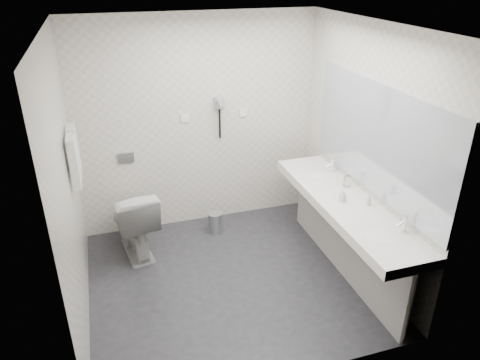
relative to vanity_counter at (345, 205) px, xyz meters
name	(u,v)px	position (x,y,z in m)	size (l,w,h in m)	color
floor	(231,279)	(-1.12, 0.20, -0.80)	(2.80, 2.80, 0.00)	#26252B
ceiling	(228,26)	(-1.12, 0.20, 1.70)	(2.80, 2.80, 0.00)	silver
wall_back	(198,125)	(-1.12, 1.50, 0.45)	(2.80, 2.80, 0.00)	silver
wall_front	(284,247)	(-1.12, -1.10, 0.45)	(2.80, 2.80, 0.00)	silver
wall_left	(67,190)	(-2.52, 0.20, 0.45)	(2.60, 2.60, 0.00)	silver
wall_right	(364,152)	(0.27, 0.20, 0.45)	(2.60, 2.60, 0.00)	silver
vanity_counter	(345,205)	(0.00, 0.00, 0.00)	(0.55, 2.20, 0.10)	white
vanity_panel	(343,241)	(0.02, 0.00, -0.42)	(0.03, 2.15, 0.75)	#9A9691
vanity_post_near	(408,306)	(0.05, -1.04, -0.42)	(0.06, 0.06, 0.75)	silver
vanity_post_far	(303,195)	(0.05, 1.04, -0.42)	(0.06, 0.06, 0.75)	silver
mirror	(377,140)	(0.26, 0.00, 0.65)	(0.02, 2.20, 1.05)	#B2BCC6
basin_near	(383,236)	(0.00, -0.65, 0.04)	(0.40, 0.31, 0.05)	white
basin_far	(316,175)	(0.00, 0.65, 0.04)	(0.40, 0.31, 0.05)	white
faucet_near	(404,224)	(0.19, -0.65, 0.12)	(0.04, 0.04, 0.15)	silver
faucet_far	(333,165)	(0.19, 0.65, 0.12)	(0.04, 0.04, 0.15)	silver
soap_bottle_a	(343,196)	(-0.04, 0.00, 0.11)	(0.06, 0.06, 0.12)	beige
soap_bottle_c	(369,199)	(0.16, -0.15, 0.11)	(0.05, 0.05, 0.12)	beige
glass_left	(347,181)	(0.16, 0.27, 0.11)	(0.07, 0.07, 0.12)	silver
toilet	(134,221)	(-1.99, 1.01, -0.40)	(0.45, 0.79, 0.80)	white
flush_plate	(126,158)	(-1.98, 1.49, 0.15)	(0.18, 0.02, 0.12)	#B2B5BA
pedal_bin	(215,223)	(-1.04, 1.13, -0.68)	(0.18, 0.18, 0.25)	#B2B5BA
bin_lid	(215,214)	(-1.04, 1.13, -0.55)	(0.18, 0.18, 0.01)	#B2B5BA
towel_rail	(69,134)	(-2.47, 0.75, 0.75)	(0.02, 0.02, 0.62)	silver
towel_near	(74,162)	(-2.46, 0.61, 0.53)	(0.07, 0.24, 0.48)	silver
towel_far	(74,151)	(-2.46, 0.89, 0.53)	(0.07, 0.24, 0.48)	silver
dryer_cradle	(219,103)	(-0.88, 1.47, 0.70)	(0.10, 0.04, 0.14)	#97979D
dryer_barrel	(221,102)	(-0.88, 1.40, 0.73)	(0.08, 0.08, 0.14)	#97979D
dryer_cord	(220,124)	(-0.88, 1.46, 0.45)	(0.02, 0.02, 0.35)	black
switch_plate_a	(185,118)	(-1.27, 1.49, 0.55)	(0.09, 0.02, 0.09)	white
switch_plate_b	(243,113)	(-0.57, 1.49, 0.55)	(0.09, 0.02, 0.09)	white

